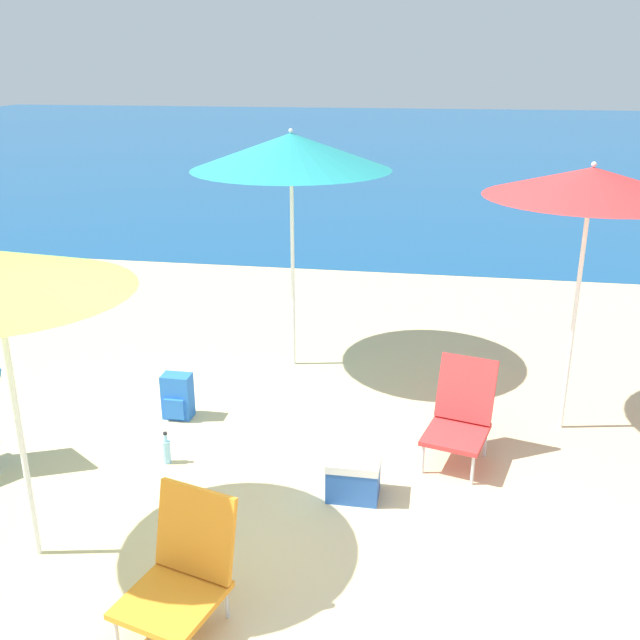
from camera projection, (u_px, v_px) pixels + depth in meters
name	position (u px, v px, depth m)	size (l,w,h in m)	color
ground_plane	(244.00, 545.00, 4.55)	(60.00, 60.00, 0.00)	#D1BA89
sea_water	(417.00, 138.00, 29.05)	(60.00, 40.00, 0.01)	navy
beach_umbrella_red	(592.00, 183.00, 5.33)	(1.61, 1.61, 2.21)	white
beach_umbrella_teal	(291.00, 152.00, 6.57)	(1.88, 1.88, 2.34)	white
beach_chair_orange	(183.00, 566.00, 3.85)	(0.62, 0.68, 0.73)	silver
beach_chair_red	(461.00, 413.00, 5.44)	(0.58, 0.69, 0.78)	silver
backpack_blue	(177.00, 397.00, 6.14)	(0.25, 0.19, 0.40)	blue
water_bottle	(167.00, 451.00, 5.46)	(0.06, 0.06, 0.26)	#8CCCEA
cooler_box	(353.00, 477.00, 5.02)	(0.37, 0.28, 0.30)	#2859B2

